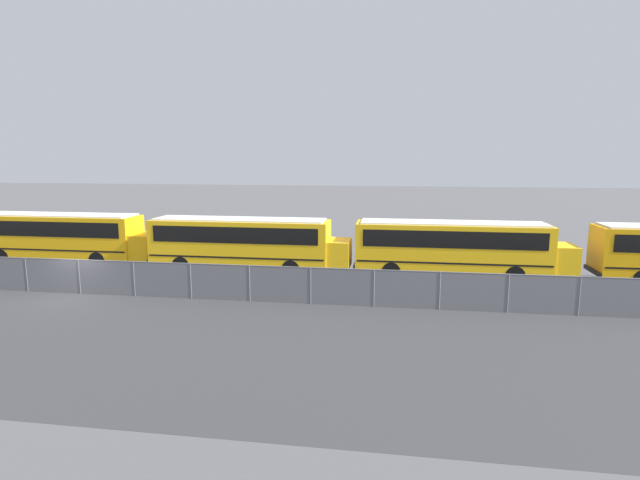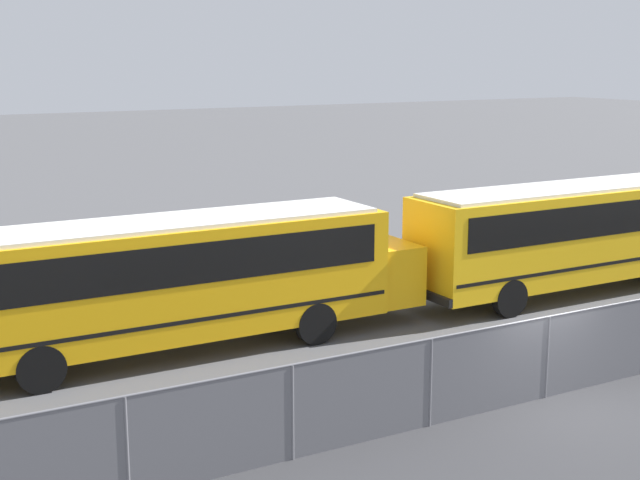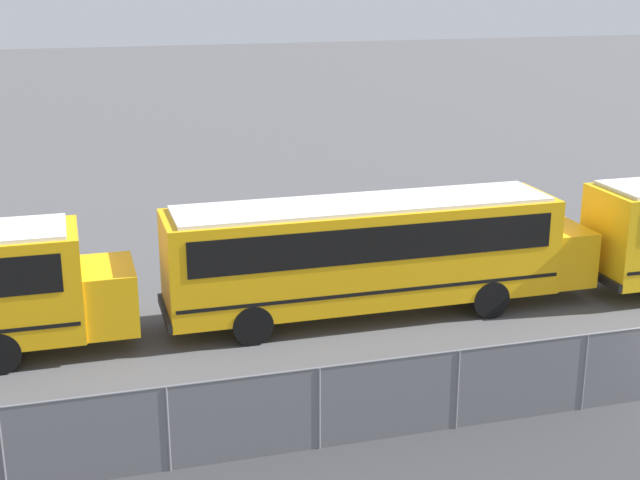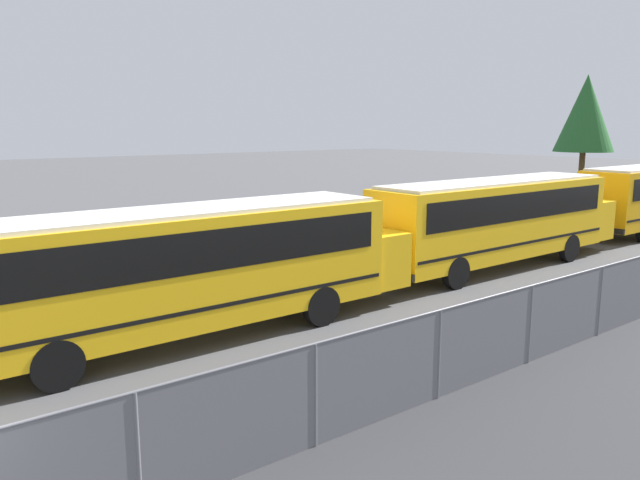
{
  "view_description": "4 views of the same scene",
  "coord_description": "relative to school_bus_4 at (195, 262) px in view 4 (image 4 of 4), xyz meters",
  "views": [
    {
      "loc": [
        16.27,
        -23.17,
        7.11
      ],
      "look_at": [
        11.81,
        6.04,
        2.16
      ],
      "focal_mm": 28.0,
      "sensor_mm": 36.0,
      "label": 1
    },
    {
      "loc": [
        -13.05,
        -13.44,
        7.28
      ],
      "look_at": [
        -1.47,
        7.33,
        2.29
      ],
      "focal_mm": 50.0,
      "sensor_mm": 36.0,
      "label": 2
    },
    {
      "loc": [
        -13.69,
        -15.71,
        9.54
      ],
      "look_at": [
        -7.42,
        6.1,
        2.56
      ],
      "focal_mm": 50.0,
      "sensor_mm": 36.0,
      "label": 3
    },
    {
      "loc": [
        0.2,
        -7.74,
        5.36
      ],
      "look_at": [
        11.99,
        7.37,
        1.82
      ],
      "focal_mm": 35.0,
      "sensor_mm": 36.0,
      "label": 4
    }
  ],
  "objects": [
    {
      "name": "tree_0",
      "position": [
        39.13,
        11.98,
        4.21
      ],
      "size": [
        4.48,
        4.48,
        9.15
      ],
      "color": "#51381E",
      "rests_on": "ground_plane"
    },
    {
      "name": "school_bus_4",
      "position": [
        0.0,
        0.0,
        0.0
      ],
      "size": [
        12.49,
        2.48,
        3.36
      ],
      "color": "yellow",
      "rests_on": "ground_plane"
    },
    {
      "name": "school_bus_5",
      "position": [
        12.73,
        0.28,
        0.0
      ],
      "size": [
        12.49,
        2.48,
        3.36
      ],
      "color": "yellow",
      "rests_on": "ground_plane"
    }
  ]
}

